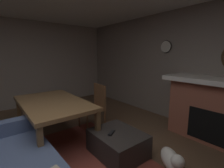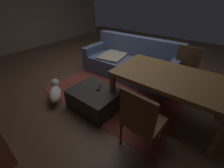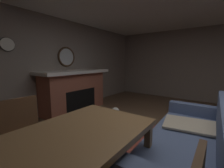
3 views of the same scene
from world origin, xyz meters
The scene contains 8 objects.
wall_back_fireplace_side centered at (0.00, -3.14, 1.27)m, with size 8.24×0.12×2.53m, color gray.
wall_right_window_side centered at (3.92, 0.00, 1.27)m, with size 0.12×6.69×2.53m, color #B2A59B.
ottoman_coffee_table centered at (0.33, -1.13, 0.18)m, with size 0.82×0.66×0.37m, color #2D2826.
tv_remote centered at (0.36, -1.03, 0.38)m, with size 0.05×0.16×0.02m, color black.
dining_table centered at (1.36, -0.50, 0.67)m, with size 1.67×0.98×0.74m.
dining_chair_south centered at (1.35, -1.38, 0.52)m, with size 0.47×0.47×0.93m.
small_dog centered at (-0.41, -1.43, 0.18)m, with size 0.52×0.47×0.31m.
wall_clock centered at (0.84, -3.05, 1.73)m, with size 0.29×0.03×0.29m.
Camera 1 is at (-1.42, 0.37, 1.54)m, focal length 25.75 mm.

